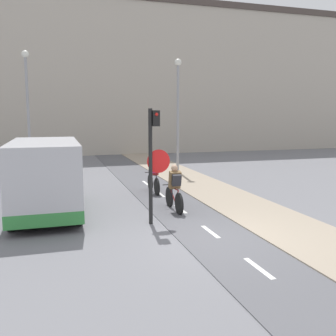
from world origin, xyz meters
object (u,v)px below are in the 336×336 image
object	(u,v)px
street_lamp_sidewalk	(178,103)
van	(46,179)
traffic_light_pole	(153,154)
street_lamp_far	(27,99)
cyclist_far	(154,175)
cyclist_near	(175,189)

from	to	relation	value
street_lamp_sidewalk	van	distance (m)	9.92
traffic_light_pole	street_lamp_far	size ratio (longest dim) A/B	0.52
traffic_light_pole	street_lamp_sidewalk	bearing A→B (deg)	67.74
street_lamp_sidewalk	cyclist_far	xyz separation A→B (m)	(-2.56, -4.75, -3.01)
traffic_light_pole	cyclist_far	size ratio (longest dim) A/B	1.91
street_lamp_sidewalk	traffic_light_pole	bearing A→B (deg)	-112.26
street_lamp_sidewalk	cyclist_near	bearing A→B (deg)	-108.84
street_lamp_sidewalk	cyclist_near	size ratio (longest dim) A/B	3.44
street_lamp_sidewalk	street_lamp_far	bearing A→B (deg)	168.04
traffic_light_pole	street_lamp_sidewalk	distance (m)	9.73
traffic_light_pole	street_lamp_sidewalk	size ratio (longest dim) A/B	0.55
cyclist_near	van	xyz separation A→B (m)	(-3.98, 0.75, 0.42)
street_lamp_far	van	xyz separation A→B (m)	(0.95, -8.53, -2.76)
traffic_light_pole	cyclist_far	xyz separation A→B (m)	(1.07, 4.11, -1.31)
cyclist_near	street_lamp_far	bearing A→B (deg)	117.97
cyclist_near	van	distance (m)	4.07
traffic_light_pole	cyclist_near	size ratio (longest dim) A/B	1.88
traffic_light_pole	cyclist_far	world-z (taller)	traffic_light_pole
cyclist_far	van	bearing A→B (deg)	-151.64
street_lamp_far	cyclist_far	bearing A→B (deg)	-51.83
street_lamp_sidewalk	cyclist_near	distance (m)	8.66
street_lamp_far	cyclist_near	distance (m)	10.98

